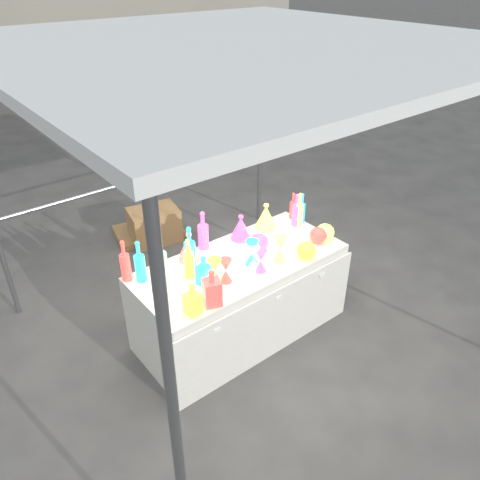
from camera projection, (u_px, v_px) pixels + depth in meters
ground at (240, 329)px, 4.26m from camera, size 80.00×80.00×0.00m
canopy_tent at (239, 50)px, 3.03m from camera, size 3.15×3.15×2.46m
display_table at (241, 297)px, 4.06m from camera, size 1.84×0.83×0.75m
cardboard_box_closed at (154, 225)px, 5.50m from camera, size 0.63×0.51×0.40m
cardboard_box_flat at (149, 231)px, 5.71m from camera, size 0.88×0.71×0.07m
bottle_0 at (154, 250)px, 3.70m from camera, size 0.09×0.09×0.33m
bottle_1 at (139, 261)px, 3.54m from camera, size 0.10×0.10×0.35m
bottle_2 at (125, 260)px, 3.55m from camera, size 0.08×0.08×0.35m
bottle_3 at (203, 230)px, 3.95m from camera, size 0.10×0.10×0.35m
bottle_4 at (188, 257)px, 3.62m from camera, size 0.09×0.09×0.32m
bottle_5 at (161, 259)px, 3.53m from camera, size 0.10×0.10×0.40m
bottle_6 at (189, 261)px, 3.60m from camera, size 0.08×0.08×0.29m
bottle_7 at (190, 248)px, 3.67m from camera, size 0.11×0.11×0.39m
decanter_0 at (192, 299)px, 3.24m from camera, size 0.11×0.11×0.25m
decanter_1 at (212, 287)px, 3.32m from camera, size 0.16×0.16×0.29m
decanter_2 at (204, 270)px, 3.54m from camera, size 0.12×0.12×0.25m
hourglass_0 at (226, 271)px, 3.57m from camera, size 0.12×0.12×0.20m
hourglass_1 at (261, 261)px, 3.69m from camera, size 0.11×0.11×0.19m
hourglass_2 at (280, 249)px, 3.81m from camera, size 0.14×0.14×0.23m
hourglass_3 at (253, 258)px, 3.71m from camera, size 0.13×0.13×0.21m
hourglass_4 at (215, 271)px, 3.56m from camera, size 0.12×0.12×0.21m
hourglass_5 at (252, 253)px, 3.77m from camera, size 0.12×0.12×0.22m
globe_0 at (306, 251)px, 3.88m from camera, size 0.21×0.21×0.13m
globe_1 at (325, 233)px, 4.13m from camera, size 0.17×0.17×0.13m
globe_2 at (318, 236)px, 4.09m from camera, size 0.20×0.20×0.13m
globe_3 at (259, 243)px, 3.98m from camera, size 0.17×0.17×0.13m
lampshade_0 at (190, 246)px, 3.83m from camera, size 0.27×0.27×0.25m
lampshade_2 at (241, 227)px, 4.12m from camera, size 0.21×0.21×0.23m
lampshade_3 at (266, 216)px, 4.27m from camera, size 0.21×0.21×0.24m
bottle_8 at (302, 208)px, 4.35m from camera, size 0.07×0.07×0.30m
bottle_9 at (293, 205)px, 4.44m from camera, size 0.07×0.07×0.26m
bottle_10 at (296, 210)px, 4.30m from camera, size 0.08×0.08×0.32m
bottle_11 at (299, 209)px, 4.30m from camera, size 0.09×0.09×0.33m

